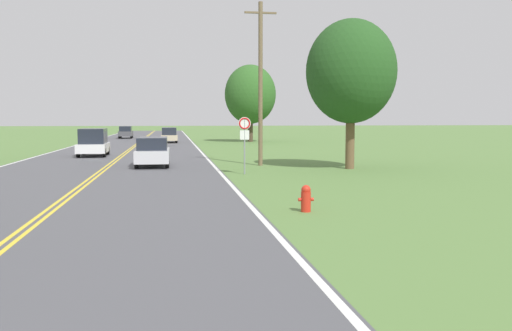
{
  "coord_description": "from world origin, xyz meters",
  "views": [
    {
      "loc": [
        3.48,
        0.4,
        2.67
      ],
      "look_at": [
        5.88,
        15.61,
        1.33
      ],
      "focal_mm": 38.0,
      "sensor_mm": 36.0,
      "label": 1
    }
  ],
  "objects_px": {
    "car_white_van_mid_far": "(93,142)",
    "car_dark_grey_suv_distant": "(126,132)",
    "tree_left_verge": "(351,72)",
    "tree_right_cluster": "(250,94)",
    "fire_hydrant": "(306,198)",
    "car_silver_van_mid_near": "(153,151)",
    "traffic_sign": "(245,131)",
    "car_champagne_van_receding": "(169,135)"
  },
  "relations": [
    {
      "from": "tree_right_cluster",
      "to": "car_champagne_van_receding",
      "type": "distance_m",
      "value": 10.29
    },
    {
      "from": "fire_hydrant",
      "to": "car_silver_van_mid_near",
      "type": "relative_size",
      "value": 0.19
    },
    {
      "from": "traffic_sign",
      "to": "car_silver_van_mid_near",
      "type": "bearing_deg",
      "value": 131.94
    },
    {
      "from": "car_silver_van_mid_near",
      "to": "car_white_van_mid_far",
      "type": "distance_m",
      "value": 10.12
    },
    {
      "from": "car_champagne_van_receding",
      "to": "car_dark_grey_suv_distant",
      "type": "relative_size",
      "value": 1.02
    },
    {
      "from": "tree_left_verge",
      "to": "tree_right_cluster",
      "type": "distance_m",
      "value": 33.97
    },
    {
      "from": "car_champagne_van_receding",
      "to": "tree_left_verge",
      "type": "bearing_deg",
      "value": 15.26
    },
    {
      "from": "tree_right_cluster",
      "to": "traffic_sign",
      "type": "bearing_deg",
      "value": -98.78
    },
    {
      "from": "car_champagne_van_receding",
      "to": "car_dark_grey_suv_distant",
      "type": "bearing_deg",
      "value": -158.3
    },
    {
      "from": "tree_left_verge",
      "to": "car_white_van_mid_far",
      "type": "relative_size",
      "value": 1.81
    },
    {
      "from": "fire_hydrant",
      "to": "car_white_van_mid_far",
      "type": "xyz_separation_m",
      "value": [
        -9.23,
        24.7,
        0.61
      ]
    },
    {
      "from": "car_white_van_mid_far",
      "to": "car_champagne_van_receding",
      "type": "bearing_deg",
      "value": -15.12
    },
    {
      "from": "car_dark_grey_suv_distant",
      "to": "tree_left_verge",
      "type": "bearing_deg",
      "value": -162.82
    },
    {
      "from": "tree_left_verge",
      "to": "car_champagne_van_receding",
      "type": "xyz_separation_m",
      "value": [
        -9.58,
        33.29,
        -4.24
      ]
    },
    {
      "from": "car_silver_van_mid_near",
      "to": "car_champagne_van_receding",
      "type": "height_order",
      "value": "car_champagne_van_receding"
    },
    {
      "from": "fire_hydrant",
      "to": "car_dark_grey_suv_distant",
      "type": "relative_size",
      "value": 0.17
    },
    {
      "from": "car_white_van_mid_far",
      "to": "car_champagne_van_receding",
      "type": "relative_size",
      "value": 0.93
    },
    {
      "from": "traffic_sign",
      "to": "tree_right_cluster",
      "type": "height_order",
      "value": "tree_right_cluster"
    },
    {
      "from": "traffic_sign",
      "to": "car_white_van_mid_far",
      "type": "height_order",
      "value": "traffic_sign"
    },
    {
      "from": "car_silver_van_mid_near",
      "to": "fire_hydrant",
      "type": "bearing_deg",
      "value": 17.39
    },
    {
      "from": "car_white_van_mid_far",
      "to": "car_dark_grey_suv_distant",
      "type": "bearing_deg",
      "value": -0.32
    },
    {
      "from": "tree_right_cluster",
      "to": "car_dark_grey_suv_distant",
      "type": "bearing_deg",
      "value": 138.37
    },
    {
      "from": "car_champagne_van_receding",
      "to": "car_dark_grey_suv_distant",
      "type": "height_order",
      "value": "car_champagne_van_receding"
    },
    {
      "from": "tree_right_cluster",
      "to": "car_dark_grey_suv_distant",
      "type": "distance_m",
      "value": 20.6
    },
    {
      "from": "fire_hydrant",
      "to": "tree_left_verge",
      "type": "distance_m",
      "value": 14.58
    },
    {
      "from": "car_white_van_mid_far",
      "to": "tree_right_cluster",
      "type": "bearing_deg",
      "value": -34.7
    },
    {
      "from": "fire_hydrant",
      "to": "tree_left_verge",
      "type": "xyz_separation_m",
      "value": [
        5.59,
        12.61,
        4.71
      ]
    },
    {
      "from": "traffic_sign",
      "to": "car_champagne_van_receding",
      "type": "relative_size",
      "value": 0.58
    },
    {
      "from": "car_white_van_mid_far",
      "to": "fire_hydrant",
      "type": "bearing_deg",
      "value": -160.75
    },
    {
      "from": "tree_right_cluster",
      "to": "car_champagne_van_receding",
      "type": "xyz_separation_m",
      "value": [
        -9.22,
        -0.68,
        -4.53
      ]
    },
    {
      "from": "tree_right_cluster",
      "to": "car_champagne_van_receding",
      "type": "height_order",
      "value": "tree_right_cluster"
    },
    {
      "from": "traffic_sign",
      "to": "tree_left_verge",
      "type": "relative_size",
      "value": 0.35
    },
    {
      "from": "tree_left_verge",
      "to": "car_silver_van_mid_near",
      "type": "xyz_separation_m",
      "value": [
        -10.39,
        2.99,
        -4.25
      ]
    },
    {
      "from": "car_champagne_van_receding",
      "to": "tree_right_cluster",
      "type": "bearing_deg",
      "value": 93.4
    },
    {
      "from": "tree_left_verge",
      "to": "tree_right_cluster",
      "type": "xyz_separation_m",
      "value": [
        -0.36,
        33.97,
        0.29
      ]
    },
    {
      "from": "fire_hydrant",
      "to": "tree_right_cluster",
      "type": "distance_m",
      "value": 47.14
    },
    {
      "from": "tree_right_cluster",
      "to": "tree_left_verge",
      "type": "bearing_deg",
      "value": -89.39
    },
    {
      "from": "traffic_sign",
      "to": "car_white_van_mid_far",
      "type": "bearing_deg",
      "value": 122.3
    },
    {
      "from": "tree_left_verge",
      "to": "traffic_sign",
      "type": "bearing_deg",
      "value": -161.37
    },
    {
      "from": "traffic_sign",
      "to": "tree_left_verge",
      "type": "bearing_deg",
      "value": 18.63
    },
    {
      "from": "car_white_van_mid_far",
      "to": "car_dark_grey_suv_distant",
      "type": "relative_size",
      "value": 0.94
    },
    {
      "from": "car_silver_van_mid_near",
      "to": "car_dark_grey_suv_distant",
      "type": "xyz_separation_m",
      "value": [
        -4.99,
        44.32,
        0.02
      ]
    }
  ]
}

